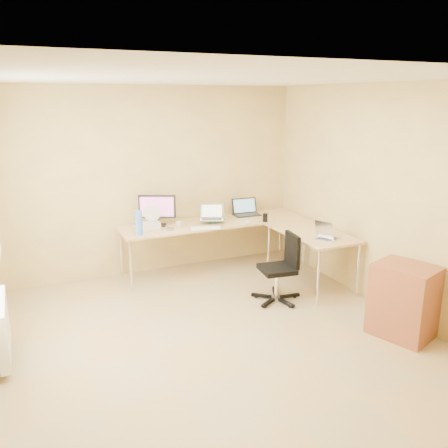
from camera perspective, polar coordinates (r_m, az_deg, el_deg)
name	(u,v)px	position (r m, az deg, el deg)	size (l,w,h in m)	color
floor	(219,337)	(5.07, -0.61, -13.55)	(4.50, 4.50, 0.00)	tan
ceiling	(218,78)	(4.45, -0.71, 17.26)	(4.50, 4.50, 0.00)	white
wall_back	(155,181)	(6.67, -8.41, 5.17)	(4.50, 4.50, 0.00)	#DBBE63
wall_front	(380,308)	(2.79, 18.37, -9.66)	(4.50, 4.50, 0.00)	#DBBE63
wall_right	(385,199)	(5.74, 18.98, 2.89)	(4.50, 4.50, 0.00)	#DBBE63
desk_main	(214,246)	(6.76, -1.24, -2.71)	(2.65, 0.70, 0.73)	tan
desk_return	(310,258)	(6.38, 10.43, -4.08)	(0.70, 1.30, 0.73)	tan
monitor	(157,210)	(6.46, -8.10, 1.65)	(0.50, 0.16, 0.43)	black
book_stack	(213,219)	(6.71, -1.32, 0.62)	(0.21, 0.29, 0.05)	#185455
laptop_center	(212,213)	(6.55, -1.50, 1.40)	(0.32, 0.25, 0.21)	#A7A7A7
laptop_black	(247,207)	(7.01, 2.77, 2.06)	(0.39, 0.29, 0.25)	black
keyboard	(205,228)	(6.30, -2.27, -0.50)	(0.40, 0.11, 0.02)	white
mouse	(248,223)	(6.56, 2.95, 0.17)	(0.09, 0.06, 0.03)	silver
mug	(179,224)	(6.39, -5.49, -0.05)	(0.09, 0.09, 0.08)	silver
cd_stack	(170,229)	(6.27, -6.53, -0.64)	(0.10, 0.10, 0.03)	#A7ACC8
water_bottle	(139,223)	(6.07, -10.28, 0.14)	(0.09, 0.09, 0.32)	#4779DC
papers	(146,227)	(6.45, -9.48, -0.39)	(0.21, 0.31, 0.01)	silver
white_box	(151,225)	(6.39, -8.84, -0.14)	(0.23, 0.17, 0.08)	silver
desk_fan	(152,217)	(6.42, -8.78, 0.88)	(0.23, 0.23, 0.29)	white
black_cup	(265,218)	(6.67, 5.02, 0.77)	(0.07, 0.07, 0.12)	black
laptop_return	(328,231)	(5.96, 12.52, -0.86)	(0.24, 0.30, 0.20)	silver
office_chair	(277,262)	(5.76, 6.46, -4.61)	(0.51, 0.51, 0.85)	black
cabinet	(403,303)	(5.31, 20.91, -8.94)	(0.48, 0.59, 0.82)	#8E5C26
radiator	(3,328)	(4.95, -25.23, -11.32)	(0.09, 0.80, 0.55)	white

